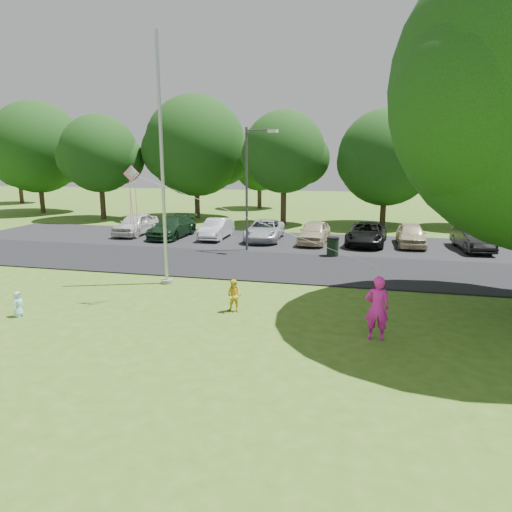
% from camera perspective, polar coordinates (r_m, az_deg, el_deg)
% --- Properties ---
extents(ground, '(120.00, 120.00, 0.00)m').
position_cam_1_polar(ground, '(14.14, -6.23, -9.62)').
color(ground, '#3B641A').
rests_on(ground, ground).
extents(park_road, '(60.00, 6.00, 0.06)m').
position_cam_1_polar(park_road, '(22.43, 1.36, -1.19)').
color(park_road, black).
rests_on(park_road, ground).
extents(parking_strip, '(42.00, 7.00, 0.06)m').
position_cam_1_polar(parking_strip, '(28.69, 4.01, 1.76)').
color(parking_strip, black).
rests_on(parking_strip, ground).
extents(flagpole, '(0.50, 0.50, 10.00)m').
position_cam_1_polar(flagpole, '(19.12, -11.56, 8.77)').
color(flagpole, '#B7BABF').
rests_on(flagpole, ground).
extents(street_lamp, '(1.89, 0.67, 6.83)m').
position_cam_1_polar(street_lamp, '(25.41, -0.64, 9.69)').
color(street_lamp, '#3F3F44').
rests_on(street_lamp, ground).
extents(trash_can, '(0.67, 0.67, 1.06)m').
position_cam_1_polar(trash_can, '(24.73, 9.57, 1.11)').
color(trash_can, black).
rests_on(trash_can, ground).
extents(tree_row, '(64.35, 11.94, 10.88)m').
position_cam_1_polar(tree_row, '(36.70, 8.90, 12.86)').
color(tree_row, '#332316').
rests_on(tree_row, ground).
extents(horizon_trees, '(77.46, 7.20, 7.02)m').
position_cam_1_polar(horizon_trees, '(46.25, 12.90, 10.81)').
color(horizon_trees, '#332316').
rests_on(horizon_trees, ground).
extents(parked_cars, '(22.94, 5.15, 1.45)m').
position_cam_1_polar(parked_cars, '(28.67, 3.34, 3.19)').
color(parked_cars, silver).
rests_on(parked_cars, ground).
extents(woman, '(0.72, 0.49, 1.92)m').
position_cam_1_polar(woman, '(13.79, 14.88, -6.30)').
color(woman, '#F320B8').
rests_on(woman, ground).
extents(child_yellow, '(0.59, 0.48, 1.15)m').
position_cam_1_polar(child_yellow, '(15.77, -2.73, -5.01)').
color(child_yellow, yellow).
rests_on(child_yellow, ground).
extents(child_blue, '(0.29, 0.43, 0.87)m').
position_cam_1_polar(child_blue, '(17.30, -27.60, -5.35)').
color(child_blue, '#A6E2FF').
rests_on(child_blue, ground).
extents(kite, '(8.80, 1.97, 2.79)m').
position_cam_1_polar(kite, '(16.65, -14.42, 8.16)').
color(kite, pink).
rests_on(kite, ground).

